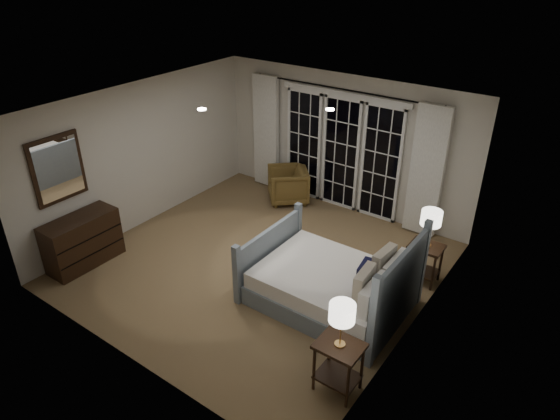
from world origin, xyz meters
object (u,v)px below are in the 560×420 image
Objects in this scene: nightstand_right at (425,258)px; dresser at (83,241)px; lamp_left at (342,313)px; lamp_right at (431,218)px; bed at (333,285)px; nightstand_left at (339,360)px; armchair at (288,185)px.

nightstand_right is 0.54× the size of dresser.
lamp_left reaches higher than nightstand_right.
lamp_left is 4.52m from dresser.
lamp_left is at bearing -89.99° from lamp_right.
lamp_left is 0.48× the size of dresser.
nightstand_left is (0.81, -1.27, 0.12)m from bed.
bed is 1.51m from nightstand_left.
nightstand_right is 2.62m from lamp_left.
armchair is (-3.12, 0.96, -0.06)m from nightstand_right.
bed reaches higher than lamp_left.
nightstand_right is at bearing 30.64° from dresser.
lamp_left is at bearing -0.51° from armchair.
nightstand_left is 2.52m from nightstand_right.
nightstand_left is 4.47m from dresser.
bed reaches higher than nightstand_left.
armchair reaches higher than nightstand_left.
nightstand_left is 0.89× the size of armchair.
dresser is (-4.46, -2.64, 0.00)m from nightstand_right.
lamp_left reaches higher than nightstand_left.
nightstand_right is at bearing 90.01° from nightstand_left.
lamp_right is 0.77× the size of armchair.
armchair is (-3.12, 3.49, -0.75)m from lamp_left.
lamp_right is at bearing 57.01° from bed.
bed is 1.83× the size of dresser.
dresser is (-1.35, -3.61, 0.07)m from armchair.
nightstand_right is at bearing -90.00° from lamp_right.
dresser is at bearing -149.36° from lamp_right.
armchair is at bearing 162.84° from nightstand_right.
lamp_right reaches higher than nightstand_left.
bed is at bearing 122.61° from nightstand_left.
lamp_right is at bearing 90.01° from lamp_left.
dresser reaches higher than nightstand_right.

